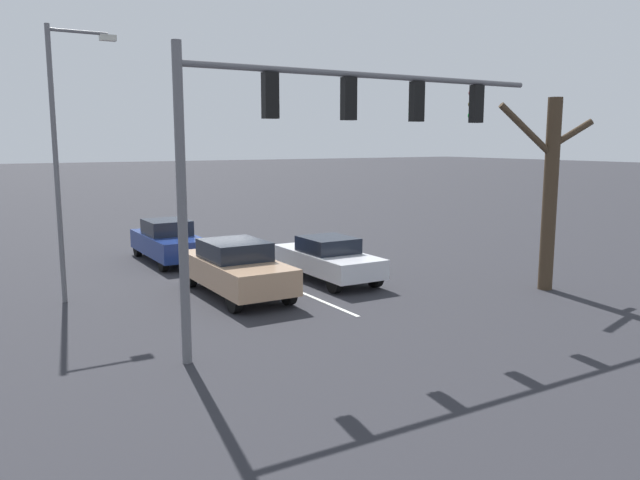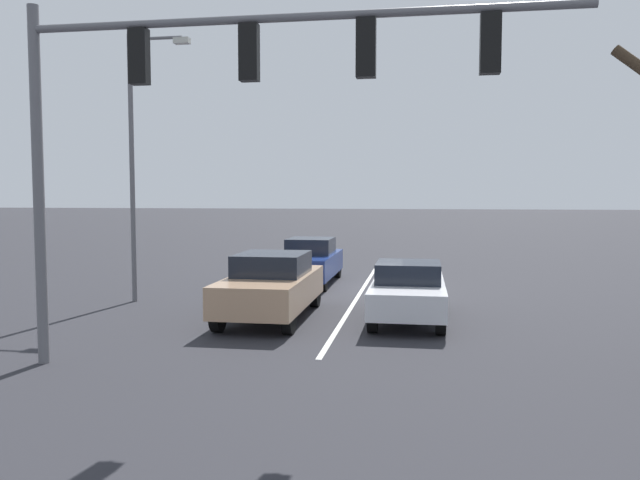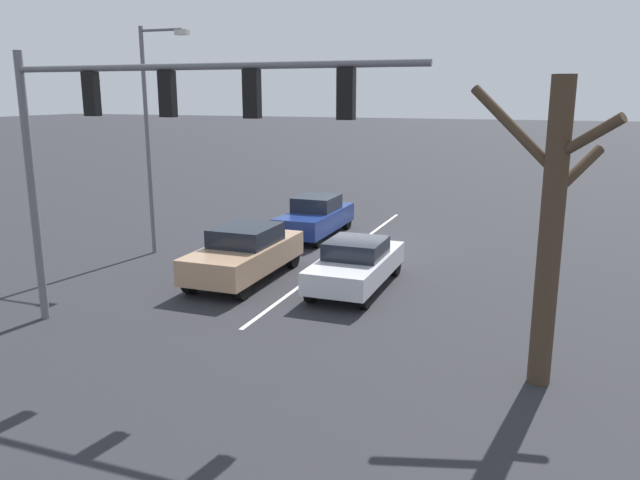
{
  "view_description": "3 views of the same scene",
  "coord_description": "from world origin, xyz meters",
  "views": [
    {
      "loc": [
        8.91,
        22.48,
        4.53
      ],
      "look_at": [
        -0.82,
        6.12,
        1.51
      ],
      "focal_mm": 35.0,
      "sensor_mm": 36.0,
      "label": 1
    },
    {
      "loc": [
        -1.87,
        20.79,
        3.08
      ],
      "look_at": [
        0.51,
        6.12,
        2.01
      ],
      "focal_mm": 35.0,
      "sensor_mm": 36.0,
      "label": 2
    },
    {
      "loc": [
        -6.69,
        21.84,
        5.48
      ],
      "look_at": [
        -0.14,
        4.47,
        1.11
      ],
      "focal_mm": 35.0,
      "sensor_mm": 36.0,
      "label": 3
    }
  ],
  "objects": [
    {
      "name": "lane_stripe_left_divider",
      "position": [
        0.0,
        1.73,
        0.01
      ],
      "size": [
        0.12,
        15.46,
        0.01
      ],
      "primitive_type": "cube",
      "color": "silver",
      "rests_on": "ground_plane"
    },
    {
      "name": "traffic_signal_gantry",
      "position": [
        1.65,
        10.45,
        4.88
      ],
      "size": [
        9.57,
        0.37,
        6.45
      ],
      "color": "slate",
      "rests_on": "ground_plane"
    },
    {
      "name": "car_tan_midlane_front",
      "position": [
        1.82,
        5.69,
        0.84
      ],
      "size": [
        1.9,
        4.68,
        1.63
      ],
      "color": "tan",
      "rests_on": "ground_plane"
    },
    {
      "name": "ground_plane",
      "position": [
        0.0,
        0.0,
        0.0
      ],
      "size": [
        240.0,
        240.0,
        0.0
      ],
      "primitive_type": "plane",
      "color": "#28282D"
    },
    {
      "name": "street_lamp_right_shoulder",
      "position": [
        6.13,
        3.92,
        4.41
      ],
      "size": [
        1.85,
        0.24,
        7.63
      ],
      "color": "slate",
      "rests_on": "ground_plane"
    },
    {
      "name": "car_navy_midlane_second",
      "position": [
        1.93,
        -0.52,
        0.78
      ],
      "size": [
        1.73,
        4.54,
        1.58
      ],
      "color": "navy",
      "rests_on": "ground_plane"
    },
    {
      "name": "car_silver_leftlane_front",
      "position": [
        -1.57,
        5.33,
        0.73
      ],
      "size": [
        1.76,
        4.44,
        1.44
      ],
      "color": "silver",
      "rests_on": "ground_plane"
    },
    {
      "name": "bare_tree_near",
      "position": [
        -6.7,
        9.82,
        3.16
      ],
      "size": [
        2.74,
        1.5,
        5.82
      ],
      "color": "#423323",
      "rests_on": "ground_plane"
    }
  ]
}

